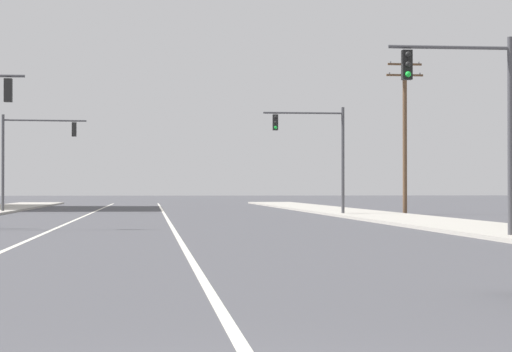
{
  "coord_description": "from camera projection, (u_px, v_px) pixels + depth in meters",
  "views": [
    {
      "loc": [
        -0.79,
        -6.65,
        1.57
      ],
      "look_at": [
        1.92,
        18.49,
        1.88
      ],
      "focal_mm": 69.5,
      "sensor_mm": 36.0,
      "label": 1
    }
  ],
  "objects": [
    {
      "name": "traffic_signal_mid_right",
      "position": [
        320.0,
        144.0,
        56.41
      ],
      "size": [
        4.68,
        0.37,
        6.2
      ],
      "color": "#47474C",
      "rests_on": "ground"
    },
    {
      "name": "traffic_signal_mid_left",
      "position": [
        28.0,
        148.0,
        62.38
      ],
      "size": [
        5.26,
        0.59,
        6.2
      ],
      "color": "#47474C",
      "rests_on": "ground"
    },
    {
      "name": "utility_pole_right_far",
      "position": [
        405.0,
        130.0,
        58.9
      ],
      "size": [
        2.22,
        0.26,
        9.35
      ],
      "color": "brown",
      "rests_on": "ground"
    },
    {
      "name": "traffic_signal_near_right",
      "position": [
        476.0,
        107.0,
        30.14
      ],
      "size": [
        3.89,
        0.37,
        6.2
      ],
      "color": "#47474C",
      "rests_on": "ground"
    },
    {
      "name": "sidewalk_kerb_right",
      "position": [
        407.0,
        219.0,
        47.69
      ],
      "size": [
        4.4,
        110.0,
        0.14
      ],
      "primitive_type": "cube",
      "color": "#ADA89E",
      "rests_on": "ground"
    },
    {
      "name": "lane_stripe_left",
      "position": [
        79.0,
        218.0,
        50.94
      ],
      "size": [
        0.16,
        100.0,
        0.01
      ],
      "primitive_type": "cube",
      "color": "beige",
      "rests_on": "ground"
    },
    {
      "name": "lane_stripe_center",
      "position": [
        167.0,
        218.0,
        51.43
      ],
      "size": [
        0.16,
        100.0,
        0.01
      ],
      "primitive_type": "cube",
      "color": "beige",
      "rests_on": "ground"
    }
  ]
}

